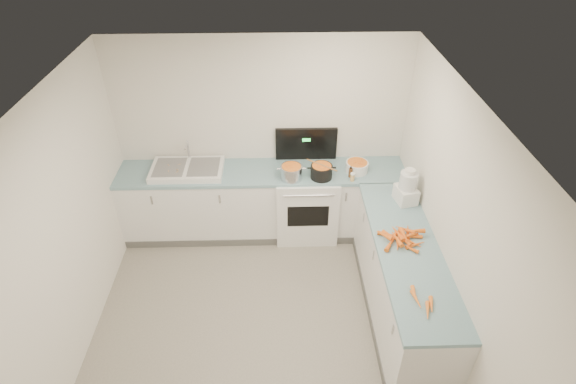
{
  "coord_description": "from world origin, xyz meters",
  "views": [
    {
      "loc": [
        0.19,
        -2.87,
        3.92
      ],
      "look_at": [
        0.3,
        1.1,
        1.05
      ],
      "focal_mm": 28.0,
      "sensor_mm": 36.0,
      "label": 1
    }
  ],
  "objects_px": {
    "black_pot": "(321,172)",
    "spice_jar": "(352,178)",
    "sink": "(187,169)",
    "stove": "(306,201)",
    "extract_bottle": "(350,173)",
    "steel_pot": "(291,173)",
    "food_processor": "(407,188)",
    "mixing_bowl": "(357,167)"
  },
  "relations": [
    {
      "from": "spice_jar",
      "to": "food_processor",
      "type": "height_order",
      "value": "food_processor"
    },
    {
      "from": "stove",
      "to": "steel_pot",
      "type": "height_order",
      "value": "stove"
    },
    {
      "from": "steel_pot",
      "to": "black_pot",
      "type": "distance_m",
      "value": 0.36
    },
    {
      "from": "mixing_bowl",
      "to": "steel_pot",
      "type": "bearing_deg",
      "value": -170.4
    },
    {
      "from": "extract_bottle",
      "to": "black_pot",
      "type": "bearing_deg",
      "value": -179.38
    },
    {
      "from": "extract_bottle",
      "to": "steel_pot",
      "type": "bearing_deg",
      "value": -178.75
    },
    {
      "from": "steel_pot",
      "to": "mixing_bowl",
      "type": "distance_m",
      "value": 0.81
    },
    {
      "from": "black_pot",
      "to": "spice_jar",
      "type": "bearing_deg",
      "value": -12.32
    },
    {
      "from": "steel_pot",
      "to": "black_pot",
      "type": "bearing_deg",
      "value": 1.85
    },
    {
      "from": "stove",
      "to": "food_processor",
      "type": "bearing_deg",
      "value": -31.59
    },
    {
      "from": "sink",
      "to": "food_processor",
      "type": "bearing_deg",
      "value": -14.73
    },
    {
      "from": "stove",
      "to": "sink",
      "type": "xyz_separation_m",
      "value": [
        -1.45,
        0.02,
        0.5
      ]
    },
    {
      "from": "sink",
      "to": "black_pot",
      "type": "distance_m",
      "value": 1.62
    },
    {
      "from": "spice_jar",
      "to": "sink",
      "type": "bearing_deg",
      "value": 173.02
    },
    {
      "from": "mixing_bowl",
      "to": "extract_bottle",
      "type": "relative_size",
      "value": 2.34
    },
    {
      "from": "spice_jar",
      "to": "food_processor",
      "type": "xyz_separation_m",
      "value": [
        0.52,
        -0.41,
        0.13
      ]
    },
    {
      "from": "stove",
      "to": "mixing_bowl",
      "type": "bearing_deg",
      "value": -2.26
    },
    {
      "from": "steel_pot",
      "to": "extract_bottle",
      "type": "relative_size",
      "value": 2.21
    },
    {
      "from": "stove",
      "to": "sink",
      "type": "distance_m",
      "value": 1.54
    },
    {
      "from": "black_pot",
      "to": "food_processor",
      "type": "xyz_separation_m",
      "value": [
        0.88,
        -0.49,
        0.11
      ]
    },
    {
      "from": "black_pot",
      "to": "spice_jar",
      "type": "xyz_separation_m",
      "value": [
        0.36,
        -0.08,
        -0.03
      ]
    },
    {
      "from": "extract_bottle",
      "to": "food_processor",
      "type": "xyz_separation_m",
      "value": [
        0.53,
        -0.5,
        0.12
      ]
    },
    {
      "from": "sink",
      "to": "steel_pot",
      "type": "height_order",
      "value": "sink"
    },
    {
      "from": "sink",
      "to": "steel_pot",
      "type": "bearing_deg",
      "value": -7.91
    },
    {
      "from": "mixing_bowl",
      "to": "extract_bottle",
      "type": "distance_m",
      "value": 0.15
    },
    {
      "from": "sink",
      "to": "black_pot",
      "type": "height_order",
      "value": "sink"
    },
    {
      "from": "extract_bottle",
      "to": "food_processor",
      "type": "height_order",
      "value": "food_processor"
    },
    {
      "from": "spice_jar",
      "to": "stove",
      "type": "bearing_deg",
      "value": 156.44
    },
    {
      "from": "stove",
      "to": "extract_bottle",
      "type": "xyz_separation_m",
      "value": [
        0.5,
        -0.14,
        0.52
      ]
    },
    {
      "from": "sink",
      "to": "black_pot",
      "type": "bearing_deg",
      "value": -5.77
    },
    {
      "from": "stove",
      "to": "extract_bottle",
      "type": "relative_size",
      "value": 11.71
    },
    {
      "from": "stove",
      "to": "steel_pot",
      "type": "xyz_separation_m",
      "value": [
        -0.2,
        -0.16,
        0.54
      ]
    },
    {
      "from": "black_pot",
      "to": "mixing_bowl",
      "type": "bearing_deg",
      "value": 15.63
    },
    {
      "from": "stove",
      "to": "steel_pot",
      "type": "relative_size",
      "value": 5.3
    },
    {
      "from": "steel_pot",
      "to": "mixing_bowl",
      "type": "relative_size",
      "value": 0.94
    },
    {
      "from": "stove",
      "to": "spice_jar",
      "type": "xyz_separation_m",
      "value": [
        0.52,
        -0.23,
        0.51
      ]
    },
    {
      "from": "steel_pot",
      "to": "mixing_bowl",
      "type": "bearing_deg",
      "value": 9.6
    },
    {
      "from": "black_pot",
      "to": "spice_jar",
      "type": "height_order",
      "value": "black_pot"
    },
    {
      "from": "extract_bottle",
      "to": "spice_jar",
      "type": "bearing_deg",
      "value": -81.26
    },
    {
      "from": "food_processor",
      "to": "sink",
      "type": "bearing_deg",
      "value": 165.27
    },
    {
      "from": "food_processor",
      "to": "black_pot",
      "type": "bearing_deg",
      "value": 150.83
    },
    {
      "from": "sink",
      "to": "steel_pot",
      "type": "relative_size",
      "value": 3.35
    }
  ]
}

